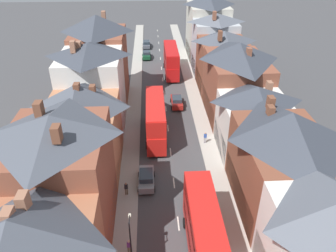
{
  "coord_description": "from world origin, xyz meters",
  "views": [
    {
      "loc": [
        -2.27,
        -10.39,
        24.54
      ],
      "look_at": [
        -0.07,
        28.74,
        1.09
      ],
      "focal_mm": 35.0,
      "sensor_mm": 36.0,
      "label": 1
    }
  ],
  "objects_px": {
    "car_near_blue": "(146,44)",
    "street_lamp": "(131,242)",
    "car_parked_right_a": "(146,55)",
    "pedestrian_near_right": "(129,246)",
    "double_decker_bus_far_approaching": "(204,233)",
    "pedestrian_mid_left": "(126,188)",
    "double_decker_bus_lead": "(171,60)",
    "pedestrian_mid_right": "(205,137)",
    "car_parked_left_a": "(146,178)",
    "double_decker_bus_mid_street": "(155,118)",
    "car_near_silver": "(177,101)"
  },
  "relations": [
    {
      "from": "double_decker_bus_mid_street",
      "to": "car_near_silver",
      "type": "height_order",
      "value": "double_decker_bus_mid_street"
    },
    {
      "from": "car_near_silver",
      "to": "street_lamp",
      "type": "bearing_deg",
      "value": -101.6
    },
    {
      "from": "double_decker_bus_lead",
      "to": "double_decker_bus_mid_street",
      "type": "xyz_separation_m",
      "value": [
        -3.6,
        -22.99,
        0.0
      ]
    },
    {
      "from": "car_parked_right_a",
      "to": "pedestrian_mid_right",
      "type": "bearing_deg",
      "value": -77.27
    },
    {
      "from": "car_near_silver",
      "to": "pedestrian_mid_left",
      "type": "distance_m",
      "value": 21.78
    },
    {
      "from": "car_near_blue",
      "to": "car_near_silver",
      "type": "distance_m",
      "value": 31.73
    },
    {
      "from": "double_decker_bus_lead",
      "to": "pedestrian_mid_right",
      "type": "height_order",
      "value": "double_decker_bus_lead"
    },
    {
      "from": "double_decker_bus_lead",
      "to": "car_parked_right_a",
      "type": "height_order",
      "value": "double_decker_bus_lead"
    },
    {
      "from": "double_decker_bus_mid_street",
      "to": "car_near_blue",
      "type": "distance_m",
      "value": 40.3
    },
    {
      "from": "double_decker_bus_lead",
      "to": "car_near_silver",
      "type": "distance_m",
      "value": 14.25
    },
    {
      "from": "car_near_silver",
      "to": "car_parked_left_a",
      "type": "relative_size",
      "value": 1.08
    },
    {
      "from": "double_decker_bus_far_approaching",
      "to": "pedestrian_mid_right",
      "type": "xyz_separation_m",
      "value": [
        2.91,
        17.44,
        -1.78
      ]
    },
    {
      "from": "car_near_silver",
      "to": "double_decker_bus_lead",
      "type": "bearing_deg",
      "value": 90.04
    },
    {
      "from": "car_parked_right_a",
      "to": "street_lamp",
      "type": "relative_size",
      "value": 0.74
    },
    {
      "from": "car_near_silver",
      "to": "pedestrian_mid_left",
      "type": "xyz_separation_m",
      "value": [
        -7.03,
        -20.61,
        0.2
      ]
    },
    {
      "from": "pedestrian_mid_left",
      "to": "car_parked_right_a",
      "type": "bearing_deg",
      "value": 87.23
    },
    {
      "from": "pedestrian_near_right",
      "to": "pedestrian_mid_left",
      "type": "relative_size",
      "value": 1.0
    },
    {
      "from": "double_decker_bus_lead",
      "to": "double_decker_bus_mid_street",
      "type": "height_order",
      "value": "same"
    },
    {
      "from": "double_decker_bus_far_approaching",
      "to": "pedestrian_near_right",
      "type": "distance_m",
      "value": 6.63
    },
    {
      "from": "car_near_blue",
      "to": "pedestrian_mid_right",
      "type": "distance_m",
      "value": 43.23
    },
    {
      "from": "double_decker_bus_far_approaching",
      "to": "pedestrian_mid_left",
      "type": "distance_m",
      "value": 10.78
    },
    {
      "from": "double_decker_bus_lead",
      "to": "double_decker_bus_far_approaching",
      "type": "relative_size",
      "value": 1.0
    },
    {
      "from": "car_parked_left_a",
      "to": "street_lamp",
      "type": "relative_size",
      "value": 0.75
    },
    {
      "from": "car_near_blue",
      "to": "pedestrian_mid_left",
      "type": "relative_size",
      "value": 2.77
    },
    {
      "from": "double_decker_bus_lead",
      "to": "double_decker_bus_far_approaching",
      "type": "bearing_deg",
      "value": -90.0
    },
    {
      "from": "car_parked_right_a",
      "to": "pedestrian_near_right",
      "type": "height_order",
      "value": "pedestrian_near_right"
    },
    {
      "from": "double_decker_bus_far_approaching",
      "to": "car_parked_right_a",
      "type": "height_order",
      "value": "double_decker_bus_far_approaching"
    },
    {
      "from": "double_decker_bus_mid_street",
      "to": "car_parked_left_a",
      "type": "bearing_deg",
      "value": -97.35
    },
    {
      "from": "double_decker_bus_far_approaching",
      "to": "pedestrian_mid_left",
      "type": "height_order",
      "value": "double_decker_bus_far_approaching"
    },
    {
      "from": "double_decker_bus_far_approaching",
      "to": "car_near_blue",
      "type": "relative_size",
      "value": 2.42
    },
    {
      "from": "double_decker_bus_far_approaching",
      "to": "car_near_silver",
      "type": "distance_m",
      "value": 28.67
    },
    {
      "from": "car_near_blue",
      "to": "car_parked_right_a",
      "type": "bearing_deg",
      "value": -90.0
    },
    {
      "from": "double_decker_bus_lead",
      "to": "car_parked_left_a",
      "type": "distance_m",
      "value": 33.42
    },
    {
      "from": "car_parked_left_a",
      "to": "car_parked_right_a",
      "type": "distance_m",
      "value": 42.25
    },
    {
      "from": "car_parked_right_a",
      "to": "street_lamp",
      "type": "bearing_deg",
      "value": -91.25
    },
    {
      "from": "double_decker_bus_mid_street",
      "to": "car_parked_right_a",
      "type": "xyz_separation_m",
      "value": [
        -1.29,
        32.24,
        -1.96
      ]
    },
    {
      "from": "pedestrian_near_right",
      "to": "pedestrian_mid_left",
      "type": "xyz_separation_m",
      "value": [
        -0.65,
        7.5,
        0.0
      ]
    },
    {
      "from": "car_near_blue",
      "to": "street_lamp",
      "type": "bearing_deg",
      "value": -91.08
    },
    {
      "from": "double_decker_bus_far_approaching",
      "to": "street_lamp",
      "type": "relative_size",
      "value": 1.96
    },
    {
      "from": "car_near_blue",
      "to": "pedestrian_mid_right",
      "type": "relative_size",
      "value": 2.77
    },
    {
      "from": "double_decker_bus_far_approaching",
      "to": "car_parked_right_a",
      "type": "bearing_deg",
      "value": 95.38
    },
    {
      "from": "car_near_blue",
      "to": "car_near_silver",
      "type": "xyz_separation_m",
      "value": [
        4.9,
        -31.35,
        0.01
      ]
    },
    {
      "from": "car_near_silver",
      "to": "pedestrian_near_right",
      "type": "relative_size",
      "value": 2.76
    },
    {
      "from": "double_decker_bus_mid_street",
      "to": "pedestrian_mid_right",
      "type": "relative_size",
      "value": 6.71
    },
    {
      "from": "car_parked_right_a",
      "to": "pedestrian_mid_left",
      "type": "distance_m",
      "value": 44.02
    },
    {
      "from": "car_near_blue",
      "to": "pedestrian_mid_left",
      "type": "bearing_deg",
      "value": -92.34
    },
    {
      "from": "double_decker_bus_lead",
      "to": "double_decker_bus_mid_street",
      "type": "relative_size",
      "value": 1.0
    },
    {
      "from": "double_decker_bus_mid_street",
      "to": "double_decker_bus_far_approaching",
      "type": "distance_m",
      "value": 20.05
    },
    {
      "from": "car_parked_right_a",
      "to": "pedestrian_mid_right",
      "type": "height_order",
      "value": "pedestrian_mid_right"
    },
    {
      "from": "double_decker_bus_mid_street",
      "to": "car_near_silver",
      "type": "relative_size",
      "value": 2.43
    }
  ]
}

